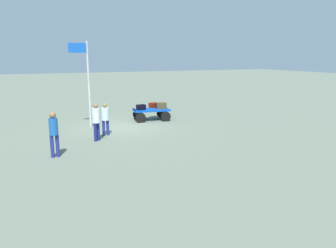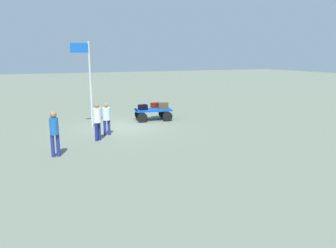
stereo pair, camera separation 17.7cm
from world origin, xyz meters
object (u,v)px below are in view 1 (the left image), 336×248
object	(u,v)px
suitcase_tan	(141,107)
flagpole	(86,77)
suitcase_maroon	(161,106)
worker_trailing	(105,117)
suitcase_navy	(154,105)
suitcase_dark	(161,106)
worker_lead	(96,119)
luggage_cart	(151,112)
worker_supervisor	(54,131)

from	to	relation	value
suitcase_tan	flagpole	distance (m)	3.77
suitcase_maroon	worker_trailing	world-z (taller)	worker_trailing
suitcase_navy	suitcase_dark	distance (m)	0.75
suitcase_maroon	worker_lead	bearing A→B (deg)	37.55
luggage_cart	flagpole	bearing A→B (deg)	6.26
worker_supervisor	worker_trailing	bearing A→B (deg)	-134.47
suitcase_tan	suitcase_maroon	size ratio (longest dim) A/B	0.86
suitcase_tan	worker_supervisor	size ratio (longest dim) A/B	0.31
worker_trailing	flagpole	distance (m)	2.92
suitcase_maroon	flagpole	xyz separation A→B (m)	(4.61, 0.59, 1.95)
suitcase_navy	suitcase_tan	xyz separation A→B (m)	(1.04, 0.56, 0.01)
suitcase_maroon	worker_lead	xyz separation A→B (m)	(4.82, 3.70, 0.23)
suitcase_navy	worker_trailing	bearing A→B (deg)	39.77
worker_trailing	flagpole	bearing A→B (deg)	-79.53
suitcase_maroon	worker_supervisor	distance (m)	8.80
suitcase_navy	worker_lead	xyz separation A→B (m)	(4.47, 4.08, 0.20)
suitcase_maroon	worker_supervisor	bearing A→B (deg)	38.93
suitcase_tan	worker_supervisor	bearing A→B (deg)	44.36
suitcase_tan	worker_lead	bearing A→B (deg)	45.66
worker_trailing	suitcase_maroon	bearing A→B (deg)	-146.00
worker_lead	worker_supervisor	xyz separation A→B (m)	(2.02, 1.82, 0.02)
suitcase_dark	worker_supervisor	bearing A→B (deg)	37.63
suitcase_dark	flagpole	distance (m)	4.87
suitcase_navy	worker_trailing	size ratio (longest dim) A/B	0.39
flagpole	suitcase_tan	bearing A→B (deg)	-172.94
suitcase_navy	worker_supervisor	bearing A→B (deg)	42.25
suitcase_tan	worker_lead	xyz separation A→B (m)	(3.44, 3.52, 0.19)
suitcase_maroon	worker_lead	size ratio (longest dim) A/B	0.36
suitcase_tan	worker_trailing	bearing A→B (deg)	43.22
worker_lead	suitcase_maroon	bearing A→B (deg)	-142.45
worker_supervisor	suitcase_dark	bearing A→B (deg)	-142.37
worker_trailing	luggage_cart	bearing A→B (deg)	-142.39
suitcase_tan	worker_trailing	world-z (taller)	worker_trailing
flagpole	suitcase_navy	bearing A→B (deg)	-167.29
worker_lead	worker_supervisor	distance (m)	2.73
suitcase_navy	suitcase_tan	world-z (taller)	suitcase_tan
suitcase_tan	worker_supervisor	distance (m)	7.64
suitcase_dark	worker_supervisor	distance (m)	8.49
suitcase_maroon	suitcase_dark	world-z (taller)	suitcase_dark
luggage_cart	worker_trailing	bearing A→B (deg)	37.61
worker_lead	worker_trailing	world-z (taller)	worker_lead
worker_trailing	worker_supervisor	distance (m)	3.79
luggage_cart	suitcase_tan	world-z (taller)	suitcase_tan
suitcase_maroon	worker_trailing	distance (m)	5.06
suitcase_navy	worker_trailing	distance (m)	5.01
luggage_cart	worker_supervisor	world-z (taller)	worker_supervisor
worker_lead	suitcase_navy	bearing A→B (deg)	-137.64
suitcase_navy	suitcase_maroon	xyz separation A→B (m)	(-0.34, 0.37, -0.02)
suitcase_navy	flagpole	size ratio (longest dim) A/B	0.13
worker_lead	flagpole	size ratio (longest dim) A/B	0.38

